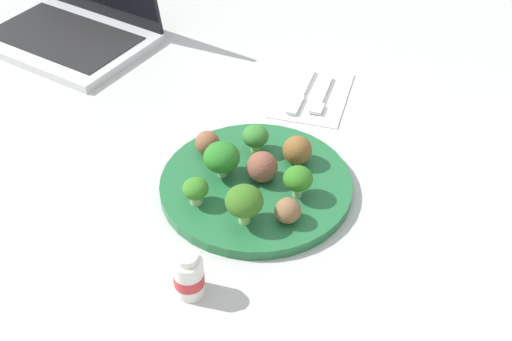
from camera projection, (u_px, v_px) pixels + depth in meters
The scene contains 16 objects.
ground_plane at pixel (256, 189), 0.97m from camera, with size 4.00×4.00×0.00m, color #B2B2AD.
plate at pixel (256, 185), 0.97m from camera, with size 0.28×0.28×0.02m, color #236638.
broccoli_floret_front_right at pixel (195, 189), 0.91m from camera, with size 0.04×0.04×0.04m.
broccoli_floret_back_left at pixel (223, 156), 0.95m from camera, with size 0.05×0.05×0.05m.
broccoli_floret_far_rim at pixel (298, 179), 0.92m from camera, with size 0.04×0.04×0.05m.
broccoli_floret_mid_left at pixel (255, 136), 1.00m from camera, with size 0.04×0.04×0.04m.
broccoli_floret_center at pixel (244, 202), 0.87m from camera, with size 0.05×0.05×0.06m.
meatball_back_left at pixel (262, 167), 0.95m from camera, with size 0.05×0.05×0.05m, color brown.
meatball_near_rim at pixel (288, 211), 0.89m from camera, with size 0.04×0.04×0.04m, color brown.
meatball_center at pixel (208, 143), 1.00m from camera, with size 0.04×0.04×0.04m, color brown.
meatball_far_rim at pixel (297, 150), 0.98m from camera, with size 0.04×0.04×0.04m, color brown.
napkin at pixel (312, 95), 1.16m from camera, with size 0.17×0.12×0.01m, color white.
fork at pixel (321, 96), 1.14m from camera, with size 0.12×0.02×0.01m.
knife at pixel (301, 93), 1.15m from camera, with size 0.15×0.02×0.01m.
yogurt_bottle at pixel (189, 276), 0.81m from camera, with size 0.04×0.04×0.07m.
laptop at pixel (72, 19), 1.29m from camera, with size 0.30×0.37×0.21m.
Camera 1 is at (0.70, 0.19, 0.65)m, focal length 46.58 mm.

